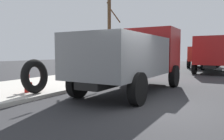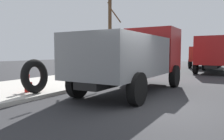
{
  "view_description": "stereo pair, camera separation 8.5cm",
  "coord_description": "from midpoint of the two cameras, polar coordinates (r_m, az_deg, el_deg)",
  "views": [
    {
      "loc": [
        -6.64,
        -2.31,
        1.73
      ],
      "look_at": [
        1.83,
        2.49,
        0.97
      ],
      "focal_mm": 35.58,
      "sensor_mm": 36.0,
      "label": 1
    },
    {
      "loc": [
        -6.59,
        -2.38,
        1.73
      ],
      "look_at": [
        1.83,
        2.49,
        0.97
      ],
      "focal_mm": 35.58,
      "sensor_mm": 36.0,
      "label": 2
    }
  ],
  "objects": [
    {
      "name": "dump_truck_red",
      "position": [
        28.76,
        22.78,
        3.85
      ],
      "size": [
        7.09,
        3.01,
        3.0
      ],
      "color": "red",
      "rests_on": "ground"
    },
    {
      "name": "dump_truck_green",
      "position": [
        21.14,
        25.22,
        3.69
      ],
      "size": [
        7.03,
        2.87,
        3.0
      ],
      "color": "#237033",
      "rests_on": "ground"
    },
    {
      "name": "dump_truck_gray",
      "position": [
        10.04,
        6.1,
        3.74
      ],
      "size": [
        7.02,
        2.85,
        3.0
      ],
      "color": "slate",
      "rests_on": "ground"
    },
    {
      "name": "bare_tree",
      "position": [
        14.82,
        -0.35,
        10.49
      ],
      "size": [
        1.11,
        1.21,
        6.4
      ],
      "color": "#4C3823",
      "rests_on": "sidewalk_curb"
    },
    {
      "name": "loose_tire",
      "position": [
        9.12,
        -18.95,
        -1.5
      ],
      "size": [
        1.36,
        0.51,
        1.35
      ],
      "primitive_type": "torus",
      "rotation": [
        1.5,
        0.0,
        0.09
      ],
      "color": "black",
      "rests_on": "sidewalk_curb"
    },
    {
      "name": "ground_plane",
      "position": [
        7.23,
        10.35,
        -9.47
      ],
      "size": [
        80.0,
        80.0,
        0.0
      ],
      "primitive_type": "plane",
      "color": "#2D2D30"
    },
    {
      "name": "fire_hydrant",
      "position": [
        9.49,
        -20.76,
        -2.86
      ],
      "size": [
        0.23,
        0.52,
        0.79
      ],
      "color": "red",
      "rests_on": "sidewalk_curb"
    },
    {
      "name": "sidewalk_curb",
      "position": [
        11.17,
        -22.98,
        -4.43
      ],
      "size": [
        36.0,
        5.0,
        0.15
      ],
      "primitive_type": "cube",
      "color": "#BCB7AD",
      "rests_on": "ground"
    }
  ]
}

